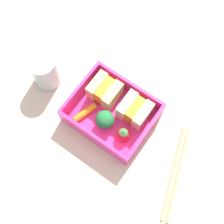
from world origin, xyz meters
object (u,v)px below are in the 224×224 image
Objects in this scene: carrot_stick_far_left at (85,113)px; chopstick_pair at (176,173)px; sandwich_center_left at (135,111)px; drinking_glass at (45,71)px; broccoli_floret at (107,121)px; strawberry_far_left at (123,134)px; sandwich_left at (105,91)px.

carrot_stick_far_left is 0.29× the size of chopstick_pair.
sandwich_center_left is 0.72× the size of drinking_glass.
broccoli_floret reaches higher than strawberry_far_left.
broccoli_floret is 0.24× the size of chopstick_pair.
broccoli_floret is 16.45cm from chopstick_pair.
sandwich_center_left is 5.82cm from broccoli_floret.
sandwich_center_left reaches higher than chopstick_pair.
sandwich_center_left is at bearing 159.40° from chopstick_pair.
broccoli_floret is 16.12cm from drinking_glass.
sandwich_center_left is 1.28× the size of broccoli_floret.
strawberry_far_left is at bearing -1.00° from broccoli_floret.
broccoli_floret reaches higher than carrot_stick_far_left.
broccoli_floret is at bearing -179.95° from chopstick_pair.
strawberry_far_left is (0.80, -4.96, -0.77)cm from sandwich_center_left.
strawberry_far_left is at bearing -32.19° from sandwich_left.
carrot_stick_far_left is at bearing -172.78° from broccoli_floret.
sandwich_left is at bearing 128.85° from broccoli_floret.
carrot_stick_far_left is (-7.97, -5.50, -1.56)cm from sandwich_center_left.
drinking_glass is (-16.07, 1.27, 0.18)cm from broccoli_floret.
drinking_glass is at bearing -169.33° from sandwich_center_left.
strawberry_far_left is (3.94, -0.07, -0.97)cm from broccoli_floret.
chopstick_pair is at bearing -20.60° from sandwich_center_left.
sandwich_left is 1.67× the size of strawberry_far_left.
carrot_stick_far_left is at bearing -99.14° from sandwich_left.
broccoli_floret is at bearing -122.70° from sandwich_center_left.
strawberry_far_left is at bearing 3.54° from carrot_stick_far_left.
broccoli_floret is 1.30× the size of strawberry_far_left.
broccoli_floret is at bearing -51.15° from sandwich_left.
strawberry_far_left is at bearing -80.85° from sandwich_center_left.
sandwich_center_left is (7.08, 0.00, 0.00)cm from sandwich_left.
drinking_glass reaches higher than sandwich_left.
sandwich_left reaches higher than broccoli_floret.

